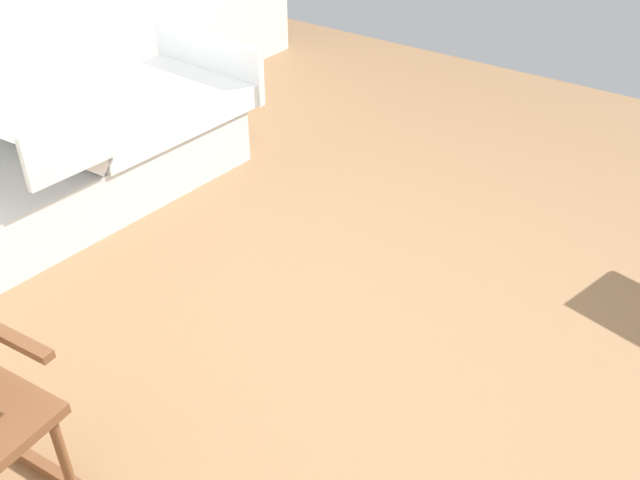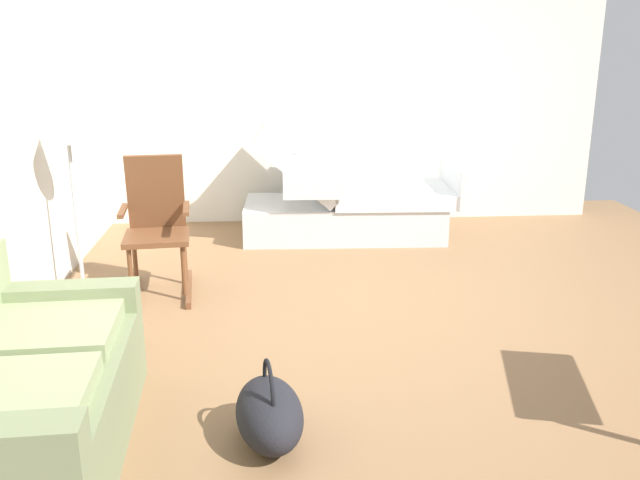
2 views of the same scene
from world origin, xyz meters
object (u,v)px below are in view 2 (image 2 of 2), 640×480
rocking_chair (157,228)px  duffel_bag (269,413)px  couch (18,400)px  floor_lamp (68,135)px  hospital_bed (345,205)px

rocking_chair → duffel_bag: (-2.16, -0.84, -0.35)m
couch → rocking_chair: 2.24m
rocking_chair → duffel_bag: size_ratio=1.75×
rocking_chair → floor_lamp: size_ratio=0.71×
hospital_bed → rocking_chair: hospital_bed is taller
hospital_bed → duffel_bag: 3.67m
hospital_bed → rocking_chair: 2.15m
hospital_bed → floor_lamp: (-1.51, 2.17, 0.91)m
hospital_bed → couch: (-3.63, 1.90, -0.01)m
hospital_bed → floor_lamp: floor_lamp is taller
floor_lamp → couch: bearing=-172.8°
rocking_chair → floor_lamp: (-0.10, 0.56, 0.72)m
hospital_bed → duffel_bag: size_ratio=3.49×
couch → duffel_bag: (0.05, -1.14, -0.15)m
hospital_bed → duffel_bag: (-3.58, 0.76, -0.16)m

